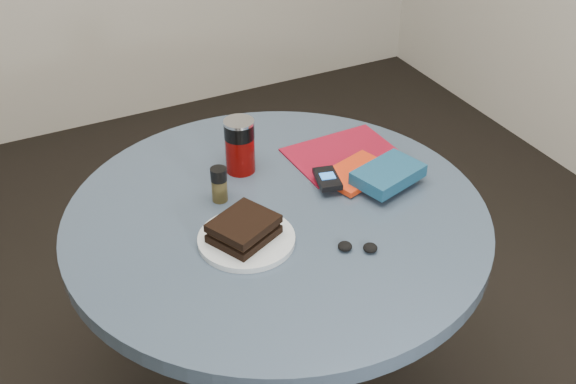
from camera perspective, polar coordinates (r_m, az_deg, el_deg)
name	(u,v)px	position (r m, az deg, el deg)	size (l,w,h in m)	color
table	(277,266)	(1.79, -0.86, -5.86)	(1.00, 1.00, 0.75)	black
plate	(246,239)	(1.60, -3.30, -3.76)	(0.22, 0.22, 0.01)	silver
sandwich	(244,229)	(1.59, -3.51, -2.91)	(0.17, 0.16, 0.05)	black
soda_can	(240,146)	(1.81, -3.83, 3.67)	(0.08, 0.08, 0.14)	#660705
pepper_grinder	(219,184)	(1.72, -5.46, 0.62)	(0.05, 0.05, 0.09)	#433B1D
magazine	(343,155)	(1.91, 4.40, 2.97)	(0.28, 0.21, 0.00)	maroon
red_book	(357,173)	(1.82, 5.45, 1.50)	(0.17, 0.11, 0.01)	red
novel	(388,174)	(1.78, 7.92, 1.40)	(0.17, 0.11, 0.03)	navy
mp3_player	(327,179)	(1.77, 3.13, 1.06)	(0.07, 0.10, 0.02)	black
headphones	(358,247)	(1.58, 5.52, -4.35)	(0.09, 0.07, 0.02)	black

